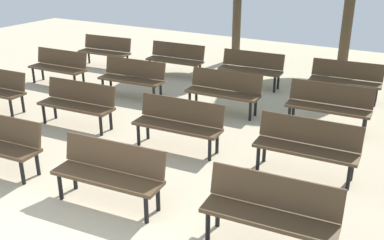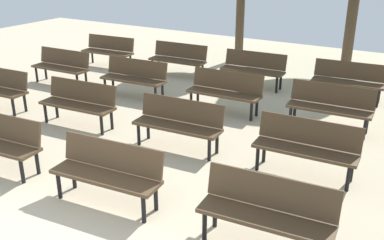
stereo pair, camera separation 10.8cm
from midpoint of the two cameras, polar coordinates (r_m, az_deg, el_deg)
The scene contains 13 objects.
bench_r0_c2 at distance 6.23m, azimuth -11.06°, elevation -6.37°, with size 1.64×0.63×0.87m.
bench_r0_c3 at distance 5.38m, azimuth 9.54°, elevation -11.20°, with size 1.63×0.60×0.87m.
bench_r1_c1 at distance 9.03m, azimuth -14.84°, elevation 2.33°, with size 1.63×0.60×0.87m.
bench_r1_c2 at distance 7.76m, azimuth -2.11°, elevation -0.17°, with size 1.63×0.59×0.87m.
bench_r1_c3 at distance 7.11m, azimuth 14.18°, elevation -2.99°, with size 1.62×0.56×0.87m.
bench_r2_c0 at distance 11.92m, azimuth -17.03°, elevation 6.77°, with size 1.62×0.54×0.87m.
bench_r2_c1 at distance 10.54m, azimuth -7.96°, elevation 5.63°, with size 1.63×0.60×0.87m.
bench_r2_c2 at distance 9.49m, azimuth 3.80°, elevation 3.96°, with size 1.62×0.55×0.87m.
bench_r2_c3 at distance 8.99m, azimuth 16.93°, elevation 2.02°, with size 1.62×0.56×0.87m.
bench_r3_c0 at distance 13.40m, azimuth -11.33°, elevation 8.89°, with size 1.63×0.59×0.87m.
bench_r3_c1 at distance 12.22m, azimuth -2.36°, elevation 8.06°, with size 1.62×0.55×0.87m.
bench_r3_c2 at distance 11.33m, azimuth 7.36°, elevation 6.80°, with size 1.62×0.56×0.87m.
bench_r3_c3 at distance 10.86m, azimuth 18.94°, elevation 5.12°, with size 1.63×0.60×0.87m.
Camera 1 is at (3.53, -2.58, 3.41)m, focal length 41.37 mm.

